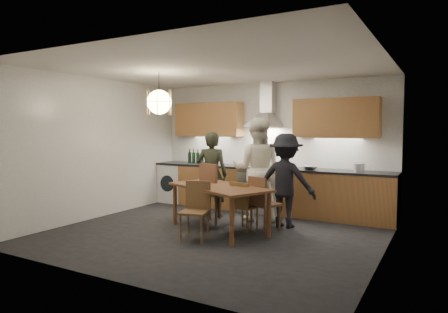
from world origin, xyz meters
The scene contains 17 objects.
ground centered at (0.00, 0.00, 0.00)m, with size 5.00×5.00×0.00m, color black.
room_shell centered at (0.00, 0.00, 1.71)m, with size 5.02×4.52×2.61m.
counter_run centered at (0.02, 1.95, 0.45)m, with size 5.00×0.62×0.90m.
range_stove centered at (0.00, 1.94, 0.44)m, with size 0.90×0.60×0.92m.
wall_fixtures centered at (0.00, 2.07, 1.87)m, with size 4.30×0.54×1.10m.
pendant_lamp centered at (-1.00, -0.10, 2.10)m, with size 0.43×0.43×0.70m.
dining_table centered at (-0.02, 0.17, 0.65)m, with size 1.95×1.50×0.74m.
chair_back_left centered at (-0.37, 0.60, 0.61)m, with size 0.63×0.63×1.06m.
chair_back_mid centered at (0.31, 0.36, 0.46)m, with size 0.41×0.41×0.80m.
chair_back_right centered at (0.60, 0.49, 0.51)m, with size 0.53×0.53×0.89m.
chair_front centered at (-0.07, -0.41, 0.50)m, with size 0.48×0.48×0.87m.
person_left centered at (-0.67, 1.03, 0.80)m, with size 0.59×0.39×1.61m, color black.
person_mid centered at (0.19, 1.19, 0.93)m, with size 0.90×0.70×1.86m, color white.
person_right centered at (0.83, 0.96, 0.79)m, with size 1.02×0.59×1.58m, color black.
mixing_bowl centered at (0.97, 1.86, 0.94)m, with size 0.30×0.30×0.07m, color #B4B4B7.
stock_pot centered at (1.83, 1.98, 0.97)m, with size 0.19×0.19×0.13m, color silver.
wine_bottles centered at (-1.54, 1.98, 1.05)m, with size 0.62×0.07×0.31m.
Camera 1 is at (3.19, -5.37, 1.66)m, focal length 32.00 mm.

